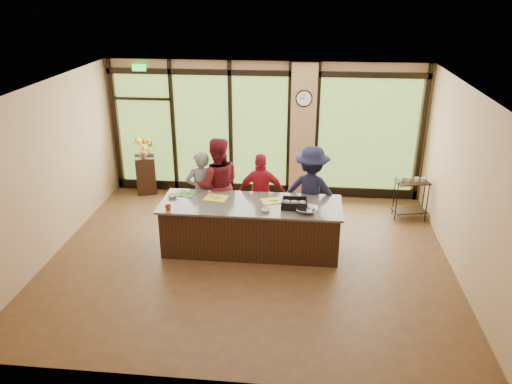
% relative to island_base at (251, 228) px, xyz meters
% --- Properties ---
extents(floor, '(7.00, 7.00, 0.00)m').
position_rel_island_base_xyz_m(floor, '(0.00, -0.30, -0.44)').
color(floor, '#4F331C').
rests_on(floor, ground).
extents(ceiling, '(7.00, 7.00, 0.00)m').
position_rel_island_base_xyz_m(ceiling, '(0.00, -0.30, 2.56)').
color(ceiling, silver).
rests_on(ceiling, back_wall).
extents(back_wall, '(7.00, 0.00, 7.00)m').
position_rel_island_base_xyz_m(back_wall, '(0.00, 2.70, 1.06)').
color(back_wall, tan).
rests_on(back_wall, floor).
extents(left_wall, '(0.00, 6.00, 6.00)m').
position_rel_island_base_xyz_m(left_wall, '(-3.50, -0.30, 1.06)').
color(left_wall, tan).
rests_on(left_wall, floor).
extents(right_wall, '(0.00, 6.00, 6.00)m').
position_rel_island_base_xyz_m(right_wall, '(3.50, -0.30, 1.06)').
color(right_wall, tan).
rests_on(right_wall, floor).
extents(window_wall, '(6.90, 0.12, 3.00)m').
position_rel_island_base_xyz_m(window_wall, '(0.16, 2.65, 0.95)').
color(window_wall, tan).
rests_on(window_wall, floor).
extents(island_base, '(3.10, 1.00, 0.88)m').
position_rel_island_base_xyz_m(island_base, '(0.00, 0.00, 0.00)').
color(island_base, black).
rests_on(island_base, floor).
extents(countertop, '(3.20, 1.10, 0.04)m').
position_rel_island_base_xyz_m(countertop, '(0.00, 0.00, 0.46)').
color(countertop, '#6D635A').
rests_on(countertop, island_base).
extents(wall_clock, '(0.36, 0.04, 0.36)m').
position_rel_island_base_xyz_m(wall_clock, '(0.85, 2.57, 1.81)').
color(wall_clock, black).
rests_on(wall_clock, window_wall).
extents(cook_left, '(0.69, 0.56, 1.63)m').
position_rel_island_base_xyz_m(cook_left, '(-1.02, 0.69, 0.38)').
color(cook_left, gray).
rests_on(cook_left, floor).
extents(cook_midleft, '(1.04, 0.89, 1.87)m').
position_rel_island_base_xyz_m(cook_midleft, '(-0.73, 0.75, 0.50)').
color(cook_midleft, maroon).
rests_on(cook_midleft, floor).
extents(cook_midright, '(0.96, 0.45, 1.59)m').
position_rel_island_base_xyz_m(cook_midright, '(0.12, 0.75, 0.35)').
color(cook_midright, '#AC1A2A').
rests_on(cook_midright, floor).
extents(cook_right, '(1.26, 0.87, 1.78)m').
position_rel_island_base_xyz_m(cook_right, '(1.06, 0.69, 0.45)').
color(cook_right, '#191938').
rests_on(cook_right, floor).
extents(roasting_pan, '(0.45, 0.36, 0.08)m').
position_rel_island_base_xyz_m(roasting_pan, '(0.77, -0.09, 0.52)').
color(roasting_pan, black).
rests_on(roasting_pan, countertop).
extents(mixing_bowl, '(0.41, 0.41, 0.09)m').
position_rel_island_base_xyz_m(mixing_bowl, '(0.98, -0.27, 0.52)').
color(mixing_bowl, silver).
rests_on(mixing_bowl, countertop).
extents(cutting_board_left, '(0.42, 0.35, 0.01)m').
position_rel_island_base_xyz_m(cutting_board_left, '(-1.25, 0.30, 0.49)').
color(cutting_board_left, '#32802E').
rests_on(cutting_board_left, countertop).
extents(cutting_board_center, '(0.44, 0.36, 0.01)m').
position_rel_island_base_xyz_m(cutting_board_center, '(-0.66, 0.16, 0.49)').
color(cutting_board_center, '#EDF239').
rests_on(cutting_board_center, countertop).
extents(cutting_board_right, '(0.44, 0.38, 0.01)m').
position_rel_island_base_xyz_m(cutting_board_right, '(0.36, 0.13, 0.49)').
color(cutting_board_right, '#EDF239').
rests_on(cutting_board_right, countertop).
extents(prep_bowl_near, '(0.21, 0.21, 0.05)m').
position_rel_island_base_xyz_m(prep_bowl_near, '(-1.45, 0.13, 0.51)').
color(prep_bowl_near, silver).
rests_on(prep_bowl_near, countertop).
extents(prep_bowl_mid, '(0.19, 0.19, 0.05)m').
position_rel_island_base_xyz_m(prep_bowl_mid, '(0.28, -0.31, 0.50)').
color(prep_bowl_mid, silver).
rests_on(prep_bowl_mid, countertop).
extents(prep_bowl_far, '(0.15, 0.15, 0.03)m').
position_rel_island_base_xyz_m(prep_bowl_far, '(0.72, 0.14, 0.49)').
color(prep_bowl_far, silver).
rests_on(prep_bowl_far, countertop).
extents(red_ramekin, '(0.12, 0.12, 0.08)m').
position_rel_island_base_xyz_m(red_ramekin, '(-1.38, -0.40, 0.52)').
color(red_ramekin, red).
rests_on(red_ramekin, countertop).
extents(flower_stand, '(0.55, 0.55, 0.87)m').
position_rel_island_base_xyz_m(flower_stand, '(-2.71, 2.45, -0.01)').
color(flower_stand, black).
rests_on(flower_stand, floor).
extents(flower_vase, '(0.29, 0.29, 0.26)m').
position_rel_island_base_xyz_m(flower_vase, '(-2.71, 2.45, 0.56)').
color(flower_vase, olive).
rests_on(flower_vase, flower_stand).
extents(bar_cart, '(0.73, 0.52, 0.90)m').
position_rel_island_base_xyz_m(bar_cart, '(3.10, 1.65, 0.10)').
color(bar_cart, black).
rests_on(bar_cart, floor).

